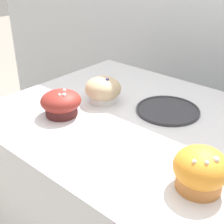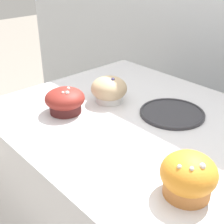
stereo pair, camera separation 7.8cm
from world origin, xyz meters
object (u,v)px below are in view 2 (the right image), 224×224
at_px(muffin_back_right, 188,176).
at_px(serving_plate, 172,113).
at_px(muffin_front_center, 109,90).
at_px(muffin_back_left, 65,101).

height_order(muffin_back_right, serving_plate, muffin_back_right).
distance_m(muffin_back_right, serving_plate, 0.32).
xyz_separation_m(muffin_front_center, muffin_back_left, (-0.03, -0.14, -0.00)).
bearing_deg(muffin_back_right, muffin_back_left, 176.92).
xyz_separation_m(muffin_front_center, serving_plate, (0.18, 0.07, -0.03)).
relative_size(muffin_front_center, muffin_back_left, 0.97).
bearing_deg(serving_plate, muffin_back_left, -135.13).
bearing_deg(serving_plate, muffin_back_right, -47.24).
bearing_deg(muffin_back_left, muffin_back_right, -3.08).
distance_m(muffin_front_center, muffin_back_left, 0.14).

